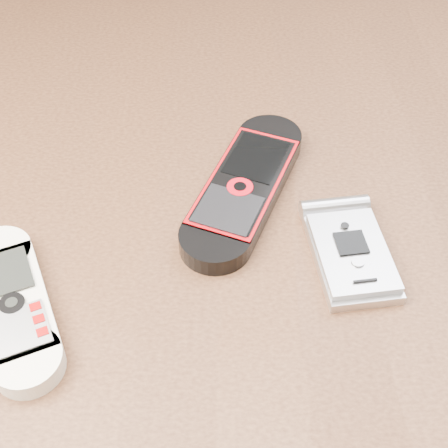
# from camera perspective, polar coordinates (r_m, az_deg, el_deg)

# --- Properties ---
(table) EXTENTS (1.20, 0.80, 0.75)m
(table) POSITION_cam_1_polar(r_m,az_deg,el_deg) (0.54, -0.53, -8.33)
(table) COLOR black
(table) RESTS_ON ground
(nokia_white) EXTENTS (0.09, 0.14, 0.02)m
(nokia_white) POSITION_cam_1_polar(r_m,az_deg,el_deg) (0.43, -18.72, -6.97)
(nokia_white) COLOR white
(nokia_white) RESTS_ON table
(nokia_black_red) EXTENTS (0.11, 0.18, 0.02)m
(nokia_black_red) POSITION_cam_1_polar(r_m,az_deg,el_deg) (0.48, 1.89, 3.49)
(nokia_black_red) COLOR black
(nokia_black_red) RESTS_ON table
(motorola_razr) EXTENTS (0.06, 0.11, 0.02)m
(motorola_razr) POSITION_cam_1_polar(r_m,az_deg,el_deg) (0.45, 11.52, -2.51)
(motorola_razr) COLOR silver
(motorola_razr) RESTS_ON table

